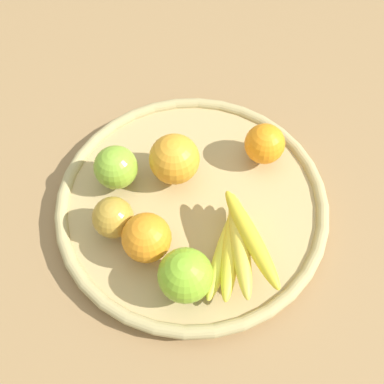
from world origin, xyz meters
The scene contains 9 objects.
ground_plane centered at (0.00, 0.00, 0.00)m, with size 2.40×2.40×0.00m, color olive.
basket centered at (0.00, 0.00, 0.02)m, with size 0.46×0.46×0.04m.
apple_0 centered at (-0.12, -0.04, 0.07)m, with size 0.07×0.07×0.07m, color #81AD2E.
apple_2 centered at (-0.07, -0.12, 0.07)m, with size 0.06×0.06×0.06m, color #B4892D.
orange_0 centered at (-0.05, 0.02, 0.08)m, with size 0.08×0.08×0.08m, color orange.
banana_bunch centered at (0.11, -0.04, 0.07)m, with size 0.16×0.17×0.06m.
apple_1 centered at (0.08, -0.13, 0.08)m, with size 0.08×0.08×0.08m, color #82B728.
orange_1 centered at (0.05, 0.14, 0.07)m, with size 0.07×0.07×0.07m, color orange.
orange_2 centered at (0.00, -0.11, 0.07)m, with size 0.08×0.08×0.08m, color orange.
Camera 1 is at (0.24, -0.32, 0.70)m, focal length 43.89 mm.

